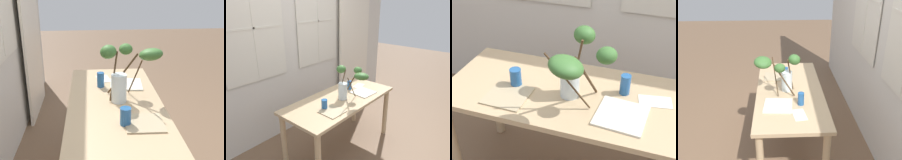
{
  "view_description": "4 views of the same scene",
  "coord_description": "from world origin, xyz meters",
  "views": [
    {
      "loc": [
        -1.89,
        0.17,
        1.67
      ],
      "look_at": [
        -0.01,
        0.02,
        0.95
      ],
      "focal_mm": 44.89,
      "sensor_mm": 36.0,
      "label": 1
    },
    {
      "loc": [
        -2.01,
        -1.65,
        2.01
      ],
      "look_at": [
        -0.04,
        0.01,
        1.04
      ],
      "focal_mm": 35.52,
      "sensor_mm": 36.0,
      "label": 2
    },
    {
      "loc": [
        0.48,
        -1.51,
        1.9
      ],
      "look_at": [
        -0.01,
        -0.08,
        0.91
      ],
      "focal_mm": 51.39,
      "sensor_mm": 36.0,
      "label": 3
    },
    {
      "loc": [
        2.47,
        -0.11,
        2.05
      ],
      "look_at": [
        0.08,
        0.0,
        0.92
      ],
      "focal_mm": 41.47,
      "sensor_mm": 36.0,
      "label": 4
    }
  ],
  "objects": [
    {
      "name": "napkin_folded",
      "position": [
        0.5,
        0.07,
        0.77
      ],
      "size": [
        0.21,
        0.14,
        0.0
      ],
      "primitive_type": "cube",
      "rotation": [
        0.0,
        0.0,
        0.17
      ],
      "color": "silver",
      "rests_on": "dining_table"
    },
    {
      "name": "drinking_glass_blue_right",
      "position": [
        0.32,
        0.09,
        0.83
      ],
      "size": [
        0.06,
        0.06,
        0.13
      ],
      "primitive_type": "cylinder",
      "color": "#235693",
      "rests_on": "dining_table"
    },
    {
      "name": "plate_square_right",
      "position": [
        0.34,
        -0.13,
        0.78
      ],
      "size": [
        0.29,
        0.29,
        0.01
      ],
      "primitive_type": "cube",
      "rotation": [
        0.0,
        0.0,
        -0.08
      ],
      "color": "silver",
      "rests_on": "dining_table"
    },
    {
      "name": "vase_with_branches",
      "position": [
        0.06,
        -0.1,
        1.02
      ],
      "size": [
        0.39,
        0.52,
        0.43
      ],
      "color": "silver",
      "rests_on": "dining_table"
    },
    {
      "name": "curtain_sheer_side",
      "position": [
        1.49,
        0.87,
        1.19
      ],
      "size": [
        0.89,
        0.03,
        2.38
      ],
      "primitive_type": "cube",
      "color": "silver",
      "rests_on": "ground"
    },
    {
      "name": "drinking_glass_blue_left",
      "position": [
        -0.34,
        -0.04,
        0.83
      ],
      "size": [
        0.07,
        0.07,
        0.12
      ],
      "primitive_type": "cylinder",
      "color": "#235693",
      "rests_on": "dining_table"
    },
    {
      "name": "dining_table",
      "position": [
        0.0,
        0.0,
        0.65
      ],
      "size": [
        1.55,
        0.7,
        0.77
      ],
      "color": "tan",
      "rests_on": "ground"
    },
    {
      "name": "plate_square_left",
      "position": [
        -0.34,
        -0.16,
        0.77
      ],
      "size": [
        0.25,
        0.25,
        0.01
      ],
      "primitive_type": "cube",
      "rotation": [
        0.0,
        0.0,
        -0.02
      ],
      "color": "tan",
      "rests_on": "dining_table"
    }
  ]
}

